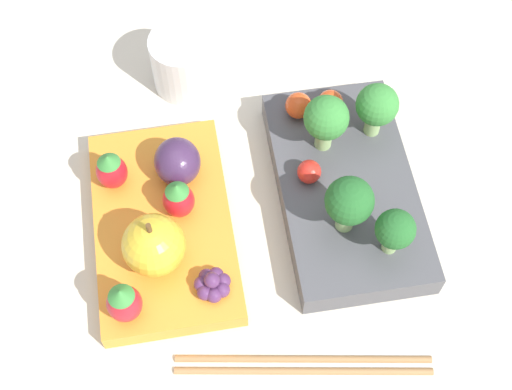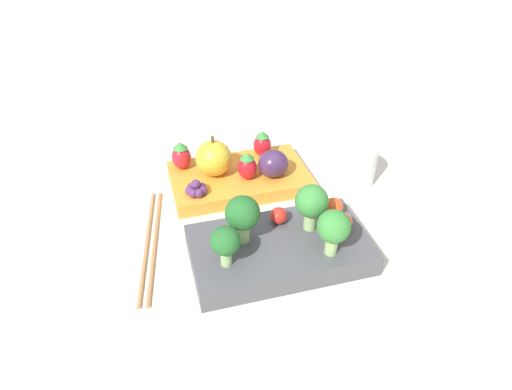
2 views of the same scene
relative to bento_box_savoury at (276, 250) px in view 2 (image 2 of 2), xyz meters
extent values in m
plane|color=beige|center=(0.00, -0.08, -0.01)|extent=(4.00, 4.00, 0.00)
cube|color=#4C4C51|center=(0.00, 0.00, 0.00)|extent=(0.21, 0.12, 0.03)
cube|color=orange|center=(0.00, -0.17, 0.00)|extent=(0.20, 0.12, 0.02)
cylinder|color=#93B770|center=(0.04, -0.01, 0.03)|extent=(0.02, 0.02, 0.02)
sphere|color=#236028|center=(0.04, -0.01, 0.06)|extent=(0.04, 0.04, 0.04)
cylinder|color=#93B770|center=(-0.05, -0.01, 0.03)|extent=(0.02, 0.02, 0.02)
sphere|color=#388438|center=(-0.05, -0.01, 0.06)|extent=(0.04, 0.04, 0.04)
cylinder|color=#93B770|center=(-0.05, 0.03, 0.03)|extent=(0.01, 0.01, 0.02)
sphere|color=#388438|center=(-0.05, 0.03, 0.05)|extent=(0.04, 0.04, 0.04)
cylinder|color=#93B770|center=(0.07, 0.02, 0.02)|extent=(0.01, 0.01, 0.02)
sphere|color=#236028|center=(0.07, 0.02, 0.05)|extent=(0.03, 0.03, 0.03)
sphere|color=red|center=(-0.01, -0.03, 0.02)|extent=(0.02, 0.02, 0.02)
sphere|color=#DB4C1E|center=(-0.08, -0.03, 0.03)|extent=(0.02, 0.02, 0.02)
sphere|color=#DB4C1E|center=(-0.08, 0.00, 0.03)|extent=(0.02, 0.02, 0.02)
sphere|color=gold|center=(0.04, -0.17, 0.03)|extent=(0.05, 0.05, 0.05)
cylinder|color=brown|center=(0.04, -0.17, 0.06)|extent=(0.00, 0.00, 0.01)
ellipsoid|color=red|center=(0.08, -0.20, 0.02)|extent=(0.03, 0.03, 0.04)
cone|color=#388438|center=(0.08, -0.20, 0.04)|extent=(0.02, 0.02, 0.01)
ellipsoid|color=red|center=(-0.04, -0.21, 0.02)|extent=(0.03, 0.03, 0.04)
cone|color=#388438|center=(-0.04, -0.21, 0.04)|extent=(0.02, 0.02, 0.01)
ellipsoid|color=red|center=(0.00, -0.15, 0.02)|extent=(0.03, 0.03, 0.04)
cone|color=#388438|center=(0.00, -0.15, 0.04)|extent=(0.02, 0.02, 0.01)
ellipsoid|color=#42284C|center=(-0.04, -0.15, 0.03)|extent=(0.04, 0.04, 0.04)
sphere|color=#562D5B|center=(0.08, -0.13, 0.01)|extent=(0.01, 0.01, 0.01)
sphere|color=#562D5B|center=(0.08, -0.12, 0.01)|extent=(0.01, 0.01, 0.01)
sphere|color=#562D5B|center=(0.07, -0.12, 0.01)|extent=(0.01, 0.01, 0.01)
sphere|color=#562D5B|center=(0.07, -0.13, 0.01)|extent=(0.01, 0.01, 0.01)
sphere|color=#562D5B|center=(0.07, -0.14, 0.01)|extent=(0.01, 0.01, 0.01)
sphere|color=#562D5B|center=(0.07, -0.14, 0.01)|extent=(0.01, 0.01, 0.01)
sphere|color=#562D5B|center=(0.08, -0.14, 0.01)|extent=(0.01, 0.01, 0.01)
sphere|color=#562D5B|center=(0.07, -0.13, 0.02)|extent=(0.01, 0.01, 0.01)
cylinder|color=silver|center=(-0.16, -0.13, 0.02)|extent=(0.06, 0.06, 0.06)
cylinder|color=#A37547|center=(0.15, -0.07, -0.01)|extent=(0.04, 0.21, 0.01)
cylinder|color=#A37547|center=(0.14, -0.07, -0.01)|extent=(0.04, 0.21, 0.01)
camera|label=1|loc=(0.30, -0.13, 0.56)|focal=50.00mm
camera|label=2|loc=(0.13, 0.38, 0.38)|focal=32.00mm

